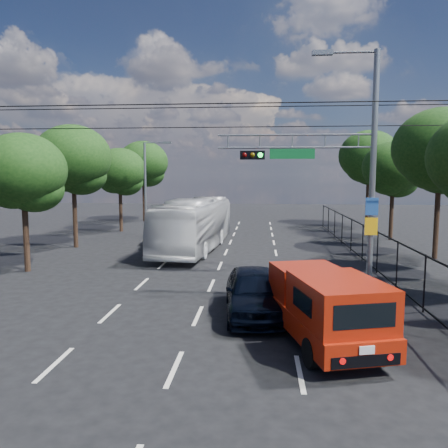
# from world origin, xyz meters

# --- Properties ---
(ground) EXTENTS (120.00, 120.00, 0.00)m
(ground) POSITION_xyz_m (0.00, 0.00, 0.00)
(ground) COLOR black
(ground) RESTS_ON ground
(lane_markings) EXTENTS (6.12, 38.00, 0.01)m
(lane_markings) POSITION_xyz_m (-0.00, 14.00, 0.01)
(lane_markings) COLOR beige
(lane_markings) RESTS_ON ground
(signal_mast) EXTENTS (6.43, 0.39, 9.50)m
(signal_mast) POSITION_xyz_m (5.28, 7.99, 5.24)
(signal_mast) COLOR slate
(signal_mast) RESTS_ON ground
(streetlight_left) EXTENTS (2.09, 0.22, 7.08)m
(streetlight_left) POSITION_xyz_m (-6.33, 22.00, 3.94)
(streetlight_left) COLOR slate
(streetlight_left) RESTS_ON ground
(utility_wires) EXTENTS (22.00, 5.04, 0.74)m
(utility_wires) POSITION_xyz_m (0.00, 8.83, 7.23)
(utility_wires) COLOR black
(utility_wires) RESTS_ON ground
(fence_right) EXTENTS (0.06, 34.03, 2.00)m
(fence_right) POSITION_xyz_m (7.60, 12.17, 1.03)
(fence_right) COLOR black
(fence_right) RESTS_ON ground
(tree_right_c) EXTENTS (5.10, 5.10, 8.29)m
(tree_right_c) POSITION_xyz_m (11.82, 15.02, 5.73)
(tree_right_c) COLOR black
(tree_right_c) RESTS_ON ground
(tree_right_d) EXTENTS (4.32, 4.32, 7.02)m
(tree_right_d) POSITION_xyz_m (11.42, 22.02, 4.85)
(tree_right_d) COLOR black
(tree_right_d) RESTS_ON ground
(tree_right_e) EXTENTS (5.28, 5.28, 8.58)m
(tree_right_e) POSITION_xyz_m (11.62, 30.02, 5.94)
(tree_right_e) COLOR black
(tree_right_e) RESTS_ON ground
(tree_left_b) EXTENTS (4.08, 4.08, 6.63)m
(tree_left_b) POSITION_xyz_m (-9.18, 10.02, 4.58)
(tree_left_b) COLOR black
(tree_left_b) RESTS_ON ground
(tree_left_c) EXTENTS (4.80, 4.80, 7.80)m
(tree_left_c) POSITION_xyz_m (-9.78, 17.02, 5.40)
(tree_left_c) COLOR black
(tree_left_c) RESTS_ON ground
(tree_left_d) EXTENTS (4.20, 4.20, 6.83)m
(tree_left_d) POSITION_xyz_m (-9.38, 25.02, 4.72)
(tree_left_d) COLOR black
(tree_left_d) RESTS_ON ground
(tree_left_e) EXTENTS (4.92, 4.92, 7.99)m
(tree_left_e) POSITION_xyz_m (-9.58, 33.02, 5.53)
(tree_left_e) COLOR black
(tree_left_e) RESTS_ON ground
(red_pickup) EXTENTS (3.26, 5.74, 2.03)m
(red_pickup) POSITION_xyz_m (3.78, 2.05, 1.08)
(red_pickup) COLOR black
(red_pickup) RESTS_ON ground
(navy_hatchback) EXTENTS (2.23, 4.76, 1.58)m
(navy_hatchback) POSITION_xyz_m (1.85, 4.27, 0.79)
(navy_hatchback) COLOR black
(navy_hatchback) RESTS_ON ground
(white_bus) EXTENTS (3.62, 11.64, 3.19)m
(white_bus) POSITION_xyz_m (-2.00, 16.77, 1.60)
(white_bus) COLOR silver
(white_bus) RESTS_ON ground
(white_van) EXTENTS (1.92, 4.14, 1.31)m
(white_van) POSITION_xyz_m (-4.48, 18.11, 0.66)
(white_van) COLOR silver
(white_van) RESTS_ON ground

